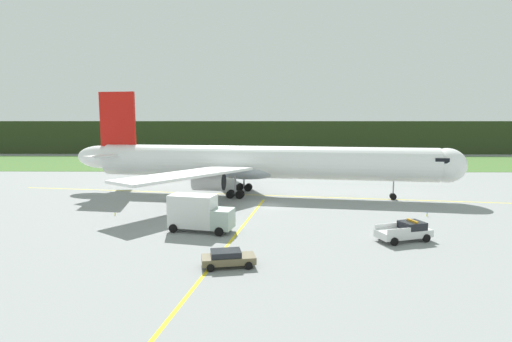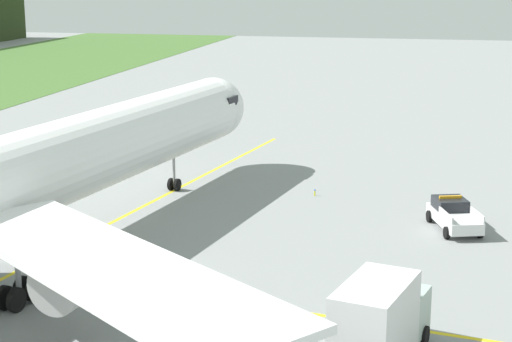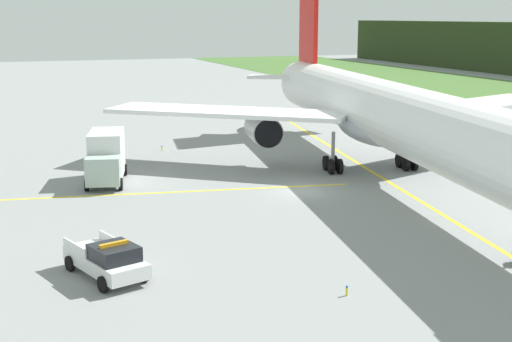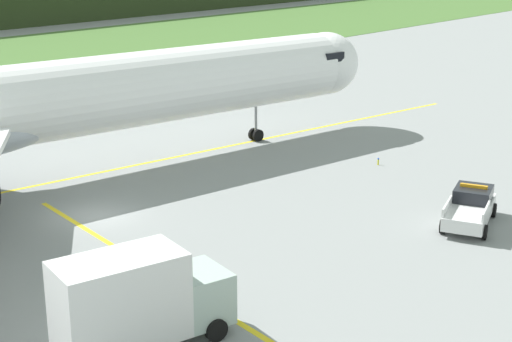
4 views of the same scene
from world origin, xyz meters
name	(u,v)px [view 1 (image 1 of 4)]	position (x,y,z in m)	size (l,w,h in m)	color
ground	(270,206)	(0.00, 0.00, 0.00)	(320.00, 320.00, 0.00)	gray
grass_verge	(266,163)	(0.00, 54.07, 0.02)	(320.00, 38.01, 0.04)	#42682D
distant_tree_line	(265,137)	(0.00, 84.62, 5.45)	(288.00, 6.82, 10.90)	#29371B
taxiway_centerline_main	(262,195)	(-0.97, 7.49, 0.00)	(80.06, 0.30, 0.01)	yellow
taxiway_centerline_spur	(232,240)	(-3.94, -15.64, 0.00)	(39.92, 0.30, 0.01)	yellow
airliner	(257,163)	(-1.77, 7.62, 4.97)	(58.88, 41.56, 15.74)	white
ops_pickup_truck	(405,231)	(12.55, -15.52, 0.90)	(5.58, 3.58, 1.94)	silver
catering_truck	(199,213)	(-7.54, -12.55, 1.95)	(6.94, 3.95, 3.92)	#A2B5AD
staff_car	(228,258)	(-3.73, -22.59, 0.70)	(4.40, 2.61, 1.30)	brown
taxiway_edge_light_east	(427,214)	(18.52, -5.85, 0.26)	(0.12, 0.12, 0.48)	yellow
taxiway_edge_light_west	(115,213)	(-18.65, -5.85, 0.26)	(0.12, 0.12, 0.48)	yellow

